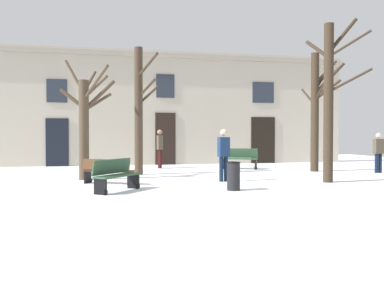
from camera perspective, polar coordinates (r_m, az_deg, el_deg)
ground_plane at (r=14.94m, az=1.35°, el=-4.93°), size 32.73×32.73×0.00m
building_facade at (r=23.05m, az=-3.59°, el=4.94°), size 20.45×0.60×6.05m
tree_near_facade at (r=15.74m, az=-14.05°, el=2.93°), size 1.99×2.72×4.30m
tree_left_of_center at (r=15.20m, az=17.86°, el=5.98°), size 1.75×2.01×5.71m
tree_foreground at (r=17.31m, az=-7.06°, el=4.71°), size 1.06×2.40×5.10m
tree_right_of_center at (r=19.46m, az=16.24°, el=4.74°), size 1.41×2.12×5.15m
streetlamp at (r=19.22m, az=-14.40°, el=2.91°), size 0.30×0.30×3.53m
litter_bin at (r=12.44m, az=5.56°, el=-4.26°), size 0.41×0.41×0.83m
bench_back_to_back_left at (r=20.06m, az=6.36°, el=-1.91°), size 1.68×1.18×0.96m
bench_back_to_back_right at (r=12.36m, az=-10.09°, el=-4.07°), size 1.42×1.56×0.92m
bench_by_litter_bin at (r=14.20m, az=-11.14°, el=-3.53°), size 1.69×1.22×0.82m
person_by_shop_door at (r=14.69m, az=4.24°, el=-1.10°), size 0.42×0.30×1.79m
person_strolling at (r=19.55m, az=23.59°, el=-0.83°), size 0.38×0.23×1.68m
person_crossing_plaza at (r=20.45m, az=-4.32°, el=-0.32°), size 0.26×0.40×1.84m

